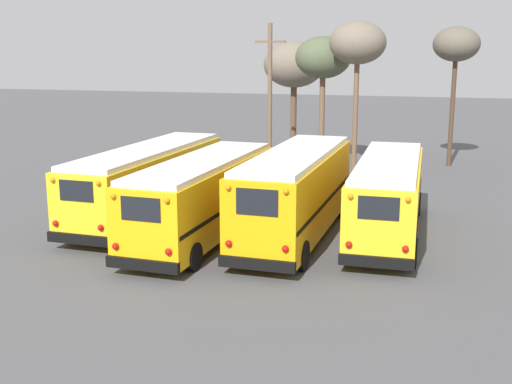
% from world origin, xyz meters
% --- Properties ---
extents(ground_plane, '(160.00, 160.00, 0.00)m').
position_xyz_m(ground_plane, '(0.00, 0.00, 0.00)').
color(ground_plane, '#4C4C4F').
extents(school_bus_0, '(2.88, 11.02, 3.04)m').
position_xyz_m(school_bus_0, '(-5.06, 1.17, 1.67)').
color(school_bus_0, yellow).
rests_on(school_bus_0, ground).
extents(school_bus_1, '(2.89, 10.17, 3.07)m').
position_xyz_m(school_bus_1, '(-1.69, -1.10, 1.67)').
color(school_bus_1, '#EAAA0F').
rests_on(school_bus_1, ground).
extents(school_bus_2, '(2.78, 10.21, 3.35)m').
position_xyz_m(school_bus_2, '(1.69, -0.06, 1.82)').
color(school_bus_2, '#E5A00C').
rests_on(school_bus_2, ground).
extents(school_bus_3, '(2.62, 9.94, 3.04)m').
position_xyz_m(school_bus_3, '(5.06, 1.04, 1.67)').
color(school_bus_3, yellow).
rests_on(school_bus_3, ground).
extents(utility_pole, '(1.80, 0.26, 8.59)m').
position_xyz_m(utility_pole, '(-2.77, 12.76, 4.48)').
color(utility_pole, brown).
rests_on(utility_pole, ground).
extents(bare_tree_0, '(3.13, 3.13, 8.66)m').
position_xyz_m(bare_tree_0, '(2.20, 12.89, 7.39)').
color(bare_tree_0, brown).
rests_on(bare_tree_0, ground).
extents(bare_tree_1, '(3.34, 3.34, 7.92)m').
position_xyz_m(bare_tree_1, '(-0.14, 15.28, 6.58)').
color(bare_tree_1, brown).
rests_on(bare_tree_1, ground).
extents(bare_tree_2, '(4.15, 4.15, 7.70)m').
position_xyz_m(bare_tree_2, '(-2.96, 19.89, 6.08)').
color(bare_tree_2, brown).
rests_on(bare_tree_2, ground).
extents(bare_tree_3, '(2.79, 2.79, 8.50)m').
position_xyz_m(bare_tree_3, '(7.49, 17.89, 7.32)').
color(bare_tree_3, '#473323').
rests_on(bare_tree_3, ground).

